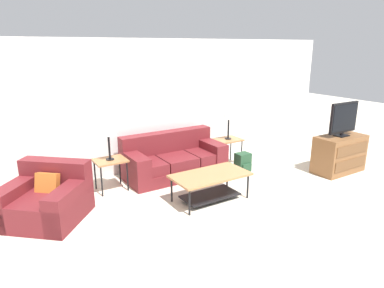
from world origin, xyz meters
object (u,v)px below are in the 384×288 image
coffee_table (210,181)px  table_lamp_left (108,130)px  couch (173,160)px  table_lamp_right (229,114)px  armchair (46,200)px  side_table_left (110,163)px  television (344,118)px  side_table_right (228,142)px  backpack (243,163)px  tv_console (339,154)px

coffee_table → table_lamp_left: bearing=134.5°
couch → table_lamp_right: (1.29, -0.07, 0.80)m
armchair → coffee_table: size_ratio=1.17×
side_table_left → table_lamp_right: (2.58, 0.00, 0.60)m
armchair → side_table_left: (1.16, 0.50, 0.22)m
couch → television: bearing=-28.9°
table_lamp_right → television: size_ratio=0.87×
side_table_right → side_table_left: bearing=180.0°
table_lamp_left → coffee_table: bearing=-45.5°
table_lamp_left → television: 4.47m
side_table_left → side_table_right: size_ratio=1.00×
couch → table_lamp_right: 1.52m
armchair → backpack: armchair is taller
table_lamp_right → television: 2.24m
tv_console → backpack: bearing=147.7°
armchair → coffee_table: 2.52m
coffee_table → side_table_left: size_ratio=2.24×
television → table_lamp_right: bearing=136.4°
backpack → table_lamp_left: bearing=168.7°
armchair → table_lamp_left: size_ratio=2.22×
couch → television: size_ratio=2.54×
tv_console → table_lamp_left: bearing=159.8°
table_lamp_left → backpack: 2.77m
armchair → television: 5.51m
armchair → tv_console: armchair is taller
coffee_table → table_lamp_left: (-1.24, 1.26, 0.76)m
coffee_table → television: 3.07m
tv_console → backpack: tv_console is taller
couch → side_table_left: (-1.29, -0.07, 0.21)m
couch → tv_console: 3.33m
side_table_right → television: bearing=-43.6°
table_lamp_right → backpack: size_ratio=1.74×
side_table_left → television: 4.51m
tv_console → television: bearing=90.0°
side_table_left → table_lamp_right: size_ratio=0.85×
coffee_table → side_table_right: (1.34, 1.26, 0.16)m
side_table_left → backpack: side_table_left is taller
table_lamp_left → side_table_right: bearing=0.0°
armchair → table_lamp_right: table_lamp_right is taller
couch → armchair: bearing=-167.0°
armchair → table_lamp_right: (3.73, 0.50, 0.81)m
armchair → side_table_right: (3.73, 0.50, 0.22)m
tv_console → backpack: (-1.63, 1.03, -0.19)m
couch → tv_console: size_ratio=1.83×
television → side_table_right: bearing=136.4°
table_lamp_left → armchair: bearing=-156.8°
side_table_right → backpack: side_table_right is taller
table_lamp_right → tv_console: (1.62, -1.54, -0.72)m
side_table_left → coffee_table: bearing=-45.5°
table_lamp_right → table_lamp_left: bearing=180.0°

